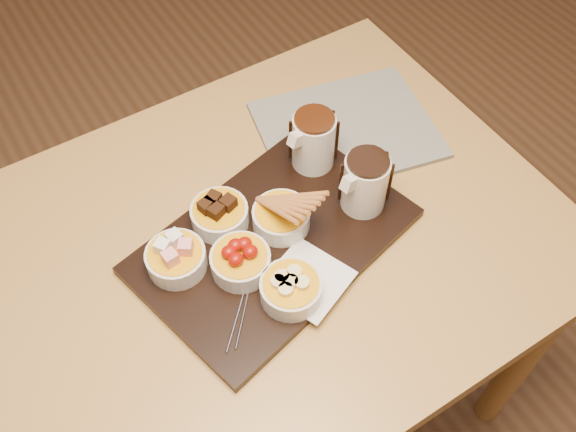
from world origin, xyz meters
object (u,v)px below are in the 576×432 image
dining_table (227,287)px  newspaper (347,130)px  serving_board (273,241)px  bowl_strawberries (241,262)px  pitcher_dark_chocolate (365,183)px  pitcher_milk_chocolate (313,142)px

dining_table → newspaper: newspaper is taller
serving_board → newspaper: serving_board is taller
bowl_strawberries → newspaper: bowl_strawberries is taller
dining_table → serving_board: serving_board is taller
bowl_strawberries → pitcher_dark_chocolate: bearing=1.2°
serving_board → pitcher_dark_chocolate: size_ratio=4.25×
pitcher_milk_chocolate → newspaper: bearing=7.3°
pitcher_dark_chocolate → serving_board: bearing=160.0°
serving_board → pitcher_dark_chocolate: (0.17, -0.02, 0.06)m
serving_board → pitcher_milk_chocolate: (0.15, 0.11, 0.06)m
dining_table → bowl_strawberries: bowl_strawberries is taller
dining_table → bowl_strawberries: size_ratio=12.00×
dining_table → pitcher_milk_chocolate: (0.24, 0.09, 0.17)m
dining_table → newspaper: (0.35, 0.13, 0.10)m
pitcher_dark_chocolate → pitcher_milk_chocolate: 0.13m
pitcher_dark_chocolate → pitcher_milk_chocolate: (-0.02, 0.13, 0.00)m
bowl_strawberries → pitcher_dark_chocolate: (0.25, 0.01, 0.04)m
bowl_strawberries → newspaper: size_ratio=0.30×
bowl_strawberries → dining_table: bearing=105.1°
newspaper → pitcher_milk_chocolate: bearing=-146.1°
dining_table → bowl_strawberries: 0.14m
dining_table → serving_board: bearing=-13.4°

